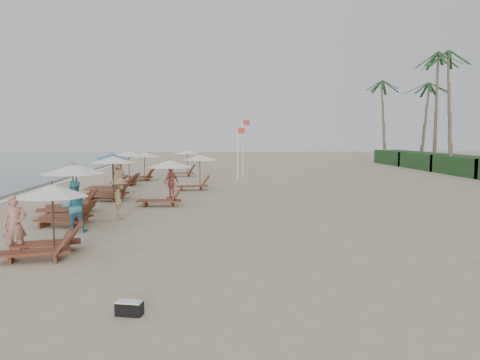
{
  "coord_description": "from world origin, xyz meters",
  "views": [
    {
      "loc": [
        -0.59,
        -17.37,
        3.46
      ],
      "look_at": [
        1.0,
        5.31,
        1.3
      ],
      "focal_mm": 35.59,
      "sensor_mm": 36.0,
      "label": 1
    }
  ],
  "objects": [
    {
      "name": "beachgoer_mid_a",
      "position": [
        -5.31,
        -0.3,
        0.92
      ],
      "size": [
        1.04,
        0.9,
        1.85
      ],
      "primitive_type": "imported",
      "rotation": [
        0.0,
        0.0,
        3.4
      ],
      "color": "teal",
      "rests_on": "ground"
    },
    {
      "name": "beachgoer_near",
      "position": [
        -6.1,
        -3.5,
        0.87
      ],
      "size": [
        0.74,
        0.62,
        1.75
      ],
      "primitive_type": "imported",
      "rotation": [
        0.0,
        0.0,
        0.36
      ],
      "color": "#A96E5B",
      "rests_on": "ground"
    },
    {
      "name": "inland_station_1",
      "position": [
        -1.26,
        12.56,
        1.34
      ],
      "size": [
        2.75,
        2.24,
        2.22
      ],
      "color": "brown",
      "rests_on": "ground"
    },
    {
      "name": "lounger_station_2",
      "position": [
        -6.58,
        3.83,
        1.06
      ],
      "size": [
        2.86,
        2.46,
        2.16
      ],
      "color": "brown",
      "rests_on": "ground"
    },
    {
      "name": "lounger_station_6",
      "position": [
        -5.53,
        19.19,
        1.17
      ],
      "size": [
        2.62,
        2.41,
        2.15
      ],
      "color": "brown",
      "rests_on": "ground"
    },
    {
      "name": "beachgoer_far_a",
      "position": [
        -2.53,
        8.53,
        0.88
      ],
      "size": [
        0.98,
        1.07,
        1.76
      ],
      "primitive_type": "imported",
      "rotation": [
        0.0,
        0.0,
        4.03
      ],
      "color": "#D05E53",
      "rests_on": "ground"
    },
    {
      "name": "ground",
      "position": [
        0.0,
        0.0,
        0.0
      ],
      "size": [
        160.0,
        160.0,
        0.0
      ],
      "primitive_type": "plane",
      "color": "tan",
      "rests_on": "ground"
    },
    {
      "name": "duffel_bag",
      "position": [
        -2.09,
        -8.39,
        0.14
      ],
      "size": [
        0.55,
        0.36,
        0.28
      ],
      "color": "black",
      "rests_on": "ground"
    },
    {
      "name": "lounger_station_0",
      "position": [
        -5.21,
        -3.67,
        0.97
      ],
      "size": [
        2.5,
        2.27,
        2.07
      ],
      "color": "brown",
      "rests_on": "ground"
    },
    {
      "name": "flag_pole_near",
      "position": [
        1.8,
        18.87,
        2.33
      ],
      "size": [
        0.6,
        0.08,
        4.19
      ],
      "color": "silver",
      "rests_on": "ground"
    },
    {
      "name": "foam_line",
      "position": [
        -11.2,
        10.0,
        0.01
      ],
      "size": [
        0.5,
        140.0,
        0.02
      ],
      "primitive_type": "cube",
      "color": "white",
      "rests_on": "ground"
    },
    {
      "name": "flag_pole_far",
      "position": [
        2.35,
        20.96,
        2.68
      ],
      "size": [
        0.6,
        0.08,
        4.85
      ],
      "color": "silver",
      "rests_on": "ground"
    },
    {
      "name": "lounger_station_3",
      "position": [
        -5.85,
        8.3,
        1.08
      ],
      "size": [
        2.83,
        2.47,
        2.33
      ],
      "color": "brown",
      "rests_on": "ground"
    },
    {
      "name": "lounger_station_4",
      "position": [
        -6.54,
        11.45,
        0.99
      ],
      "size": [
        2.64,
        2.08,
        2.37
      ],
      "color": "brown",
      "rests_on": "ground"
    },
    {
      "name": "lounger_station_5",
      "position": [
        -6.12,
        15.69,
        1.26
      ],
      "size": [
        2.43,
        2.17,
        2.38
      ],
      "color": "brown",
      "rests_on": "ground"
    },
    {
      "name": "beachgoer_far_b",
      "position": [
        -5.93,
        11.73,
        0.94
      ],
      "size": [
        1.1,
        1.02,
        1.89
      ],
      "primitive_type": "imported",
      "rotation": [
        0.0,
        0.0,
        0.62
      ],
      "color": "tan",
      "rests_on": "ground"
    },
    {
      "name": "inland_station_0",
      "position": [
        -2.64,
        5.91,
        1.31
      ],
      "size": [
        2.82,
        2.24,
        2.22
      ],
      "color": "brown",
      "rests_on": "ground"
    },
    {
      "name": "beachgoer_mid_b",
      "position": [
        -4.12,
        2.1,
        0.86
      ],
      "size": [
        0.93,
        1.25,
        1.72
      ],
      "primitive_type": "imported",
      "rotation": [
        0.0,
        0.0,
        1.86
      ],
      "color": "olive",
      "rests_on": "ground"
    },
    {
      "name": "lounger_station_1",
      "position": [
        -5.94,
        1.22,
        1.24
      ],
      "size": [
        2.68,
        2.44,
        2.32
      ],
      "color": "brown",
      "rests_on": "ground"
    },
    {
      "name": "inland_station_2",
      "position": [
        -2.48,
        22.64,
        1.3
      ],
      "size": [
        2.84,
        2.24,
        2.22
      ],
      "color": "brown",
      "rests_on": "ground"
    }
  ]
}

